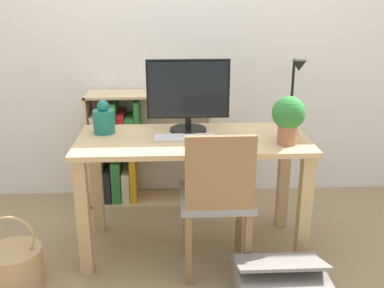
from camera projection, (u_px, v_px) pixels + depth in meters
ground_plane at (193, 246)px, 2.86m from camera, size 10.00×10.00×0.00m
wall_back at (187, 27)px, 3.28m from camera, size 8.00×0.05×2.60m
desk at (193, 161)px, 2.68m from camera, size 1.35×0.60×0.73m
monitor at (188, 93)px, 2.68m from camera, size 0.50×0.22×0.44m
keyboard at (185, 138)px, 2.60m from camera, size 0.35×0.13×0.02m
vase at (104, 120)px, 2.69m from camera, size 0.13×0.13×0.20m
desk_lamp at (295, 90)px, 2.56m from camera, size 0.10×0.19×0.45m
potted_plant at (288, 117)px, 2.47m from camera, size 0.18×0.18×0.27m
chair at (217, 196)px, 2.45m from camera, size 0.40×0.40×0.87m
bookshelf at (128, 151)px, 3.38m from camera, size 0.90×0.28×0.85m
basket at (15, 266)px, 2.46m from camera, size 0.30×0.30×0.42m
storage_box at (280, 286)px, 2.31m from camera, size 0.46×0.40×0.27m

